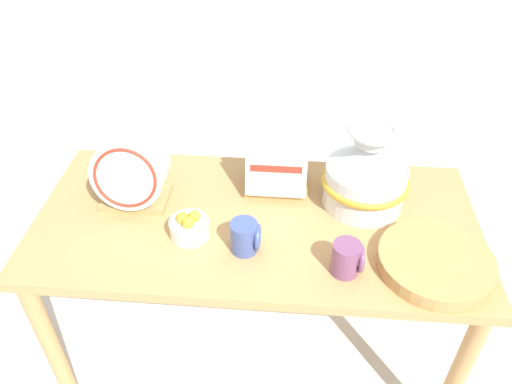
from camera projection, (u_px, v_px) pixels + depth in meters
ground_plane at (256, 346)px, 2.05m from camera, size 14.00×14.00×0.00m
display_table at (256, 238)px, 1.66m from camera, size 1.42×0.67×0.71m
ceramic_vase at (366, 172)px, 1.59m from camera, size 0.28×0.28×0.29m
dish_rack_round_plates at (131, 177)px, 1.60m from camera, size 0.23×0.18×0.25m
dish_rack_square_plates at (277, 167)px, 1.67m from camera, size 0.21×0.17×0.22m
wicker_charger_stack at (435, 262)px, 1.43m from camera, size 0.33×0.33×0.04m
mug_cobalt_glaze at (246, 237)px, 1.46m from camera, size 0.09×0.08×0.10m
mug_plum_glaze at (348, 258)px, 1.40m from camera, size 0.09×0.08×0.10m
fruit_bowl at (189, 227)px, 1.52m from camera, size 0.12×0.12×0.09m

